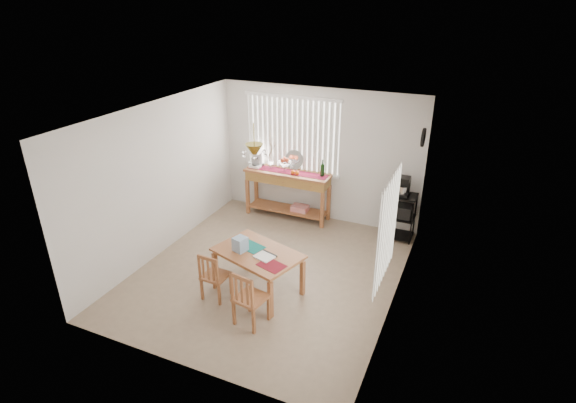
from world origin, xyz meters
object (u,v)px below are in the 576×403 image
at_px(chair_left, 214,276).
at_px(chair_right, 249,299).
at_px(wire_cart, 401,212).
at_px(sideboard, 288,183).
at_px(dining_table, 258,256).
at_px(cart_items, 404,186).

relative_size(chair_left, chair_right, 0.91).
distance_m(wire_cart, chair_right, 3.53).
bearing_deg(chair_left, chair_right, -22.55).
relative_size(sideboard, chair_left, 2.23).
relative_size(sideboard, chair_right, 2.03).
distance_m(wire_cart, dining_table, 2.98).
bearing_deg(dining_table, cart_items, 57.09).
bearing_deg(chair_right, sideboard, 104.73).
bearing_deg(chair_left, dining_table, 40.95).
bearing_deg(chair_right, wire_cart, 66.94).
bearing_deg(sideboard, cart_items, 0.54).
height_order(wire_cart, dining_table, wire_cart).
distance_m(sideboard, cart_items, 2.25).
bearing_deg(wire_cart, chair_right, -113.06).
distance_m(wire_cart, chair_left, 3.62).
height_order(sideboard, chair_right, sideboard).
bearing_deg(sideboard, chair_right, -75.27).
xyz_separation_m(dining_table, chair_right, (0.24, -0.74, -0.18)).
xyz_separation_m(sideboard, wire_cart, (2.23, 0.01, -0.21)).
xyz_separation_m(wire_cart, chair_left, (-2.12, -2.93, -0.14)).
distance_m(sideboard, dining_table, 2.57).
bearing_deg(cart_items, sideboard, -179.46).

